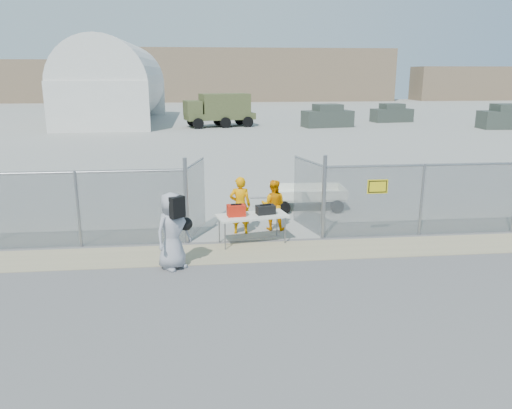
{
  "coord_description": "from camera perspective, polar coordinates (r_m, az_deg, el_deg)",
  "views": [
    {
      "loc": [
        -1.49,
        -11.87,
        4.77
      ],
      "look_at": [
        0.0,
        2.0,
        1.1
      ],
      "focal_mm": 35.0,
      "sensor_mm": 36.0,
      "label": 1
    }
  ],
  "objects": [
    {
      "name": "parked_vehicle_far",
      "position": [
        50.09,
        26.78,
        8.95
      ],
      "size": [
        4.82,
        2.39,
        2.13
      ],
      "primitive_type": null,
      "rotation": [
        0.0,
        0.0,
        -0.06
      ],
      "color": "#3A433B",
      "rests_on": "ground"
    },
    {
      "name": "military_truck",
      "position": [
        46.6,
        -4.17,
        10.68
      ],
      "size": [
        6.64,
        3.71,
        2.99
      ],
      "primitive_type": null,
      "rotation": [
        0.0,
        0.0,
        0.23
      ],
      "color": "#4E552D",
      "rests_on": "ground"
    },
    {
      "name": "parked_vehicle_near",
      "position": [
        46.78,
        8.17,
        9.99
      ],
      "size": [
        4.75,
        2.77,
        2.02
      ],
      "primitive_type": null,
      "rotation": [
        0.0,
        0.0,
        0.17
      ],
      "color": "#3A433B",
      "rests_on": "ground"
    },
    {
      "name": "chain_link_fence",
      "position": [
        14.43,
        0.0,
        -0.0
      ],
      "size": [
        40.0,
        0.2,
        2.2
      ],
      "primitive_type": null,
      "color": "gray",
      "rests_on": "ground"
    },
    {
      "name": "dirt_strip",
      "position": [
        13.81,
        0.45,
        -5.44
      ],
      "size": [
        44.0,
        1.6,
        0.01
      ],
      "primitive_type": "cube",
      "color": "tan",
      "rests_on": "ground"
    },
    {
      "name": "distant_hills",
      "position": [
        90.11,
        -2.07,
        14.56
      ],
      "size": [
        140.0,
        6.0,
        9.0
      ],
      "primitive_type": null,
      "color": "#7F684F",
      "rests_on": "ground"
    },
    {
      "name": "quonset_hangar",
      "position": [
        52.57,
        -15.89,
        13.36
      ],
      "size": [
        9.0,
        18.0,
        8.0
      ],
      "primitive_type": null,
      "color": "silver",
      "rests_on": "ground"
    },
    {
      "name": "visitor",
      "position": [
        12.59,
        -9.52,
        -2.99
      ],
      "size": [
        1.14,
        1.09,
        1.96
      ],
      "primitive_type": "imported",
      "rotation": [
        0.0,
        0.0,
        0.69
      ],
      "color": "#9899A2",
      "rests_on": "ground"
    },
    {
      "name": "security_worker_left",
      "position": [
        15.15,
        -1.82,
        -0.11
      ],
      "size": [
        0.68,
        0.48,
        1.78
      ],
      "primitive_type": "imported",
      "rotation": [
        0.0,
        0.0,
        3.07
      ],
      "color": "#F79600",
      "rests_on": "ground"
    },
    {
      "name": "tarmac_inside",
      "position": [
        54.1,
        -4.59,
        9.64
      ],
      "size": [
        160.0,
        80.0,
        0.01
      ],
      "primitive_type": "cube",
      "color": "gray",
      "rests_on": "ground"
    },
    {
      "name": "ground",
      "position": [
        12.88,
        0.96,
        -7.0
      ],
      "size": [
        160.0,
        160.0,
        0.0
      ],
      "primitive_type": "plane",
      "color": "#525050"
    },
    {
      "name": "folding_table",
      "position": [
        14.4,
        -0.45,
        -2.82
      ],
      "size": [
        2.13,
        1.23,
        0.85
      ],
      "primitive_type": null,
      "rotation": [
        0.0,
        0.0,
        0.21
      ],
      "color": "silver",
      "rests_on": "ground"
    },
    {
      "name": "black_duffel",
      "position": [
        14.34,
        1.1,
        -0.59
      ],
      "size": [
        0.58,
        0.42,
        0.26
      ],
      "primitive_type": "cube",
      "rotation": [
        0.0,
        0.0,
        0.21
      ],
      "color": "black",
      "rests_on": "folding_table"
    },
    {
      "name": "orange_bag",
      "position": [
        14.15,
        -2.28,
        -0.68
      ],
      "size": [
        0.54,
        0.39,
        0.32
      ],
      "primitive_type": "cube",
      "rotation": [
        0.0,
        0.0,
        0.1
      ],
      "color": "red",
      "rests_on": "folding_table"
    },
    {
      "name": "parked_vehicle_mid",
      "position": [
        53.05,
        15.25,
        10.05
      ],
      "size": [
        4.19,
        2.31,
        1.8
      ],
      "primitive_type": null,
      "rotation": [
        0.0,
        0.0,
        0.13
      ],
      "color": "#3A433B",
      "rests_on": "ground"
    },
    {
      "name": "utility_trailer",
      "position": [
        18.25,
        5.88,
        0.87
      ],
      "size": [
        3.53,
        1.93,
        0.84
      ],
      "primitive_type": null,
      "rotation": [
        0.0,
        0.0,
        -0.04
      ],
      "color": "silver",
      "rests_on": "ground"
    },
    {
      "name": "security_worker_right",
      "position": [
        15.57,
        1.99,
        -0.05
      ],
      "size": [
        0.9,
        0.78,
        1.6
      ],
      "primitive_type": "imported",
      "rotation": [
        0.0,
        0.0,
        2.89
      ],
      "color": "#F79600",
      "rests_on": "ground"
    }
  ]
}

